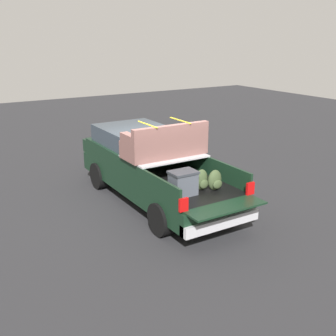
# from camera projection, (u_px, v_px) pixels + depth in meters

# --- Properties ---
(ground_plane) EXTENTS (40.00, 40.00, 0.00)m
(ground_plane) POSITION_uv_depth(u_px,v_px,m) (156.00, 201.00, 11.08)
(ground_plane) COLOR #262628
(pickup_truck) EXTENTS (6.05, 2.08, 2.23)m
(pickup_truck) POSITION_uv_depth(u_px,v_px,m) (150.00, 165.00, 11.06)
(pickup_truck) COLOR black
(pickup_truck) RESTS_ON ground_plane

